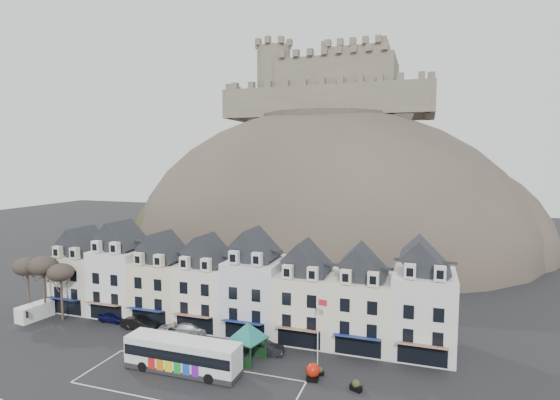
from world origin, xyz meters
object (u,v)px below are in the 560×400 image
Objects in this scene: bus at (183,354)px; white_van at (35,312)px; car_maroon at (255,338)px; car_silver at (175,330)px; car_navy at (112,317)px; flagpole at (319,326)px; car_black at (139,323)px; car_white at (191,328)px; car_charcoal at (264,347)px; red_buoy at (313,371)px; bus_shelter at (248,331)px.

bus is 2.56× the size of white_van.
car_silver is at bearing 117.02° from car_maroon.
flagpole is at bearing -96.33° from car_navy.
car_black is 1.05× the size of car_white.
bus reaches higher than car_black.
car_navy is 20.80m from car_maroon.
car_charcoal reaches higher than car_navy.
red_buoy is at bearing -102.56° from car_navy.
bus_shelter is 1.45× the size of car_charcoal.
red_buoy reaches higher than car_charcoal.
car_maroon is at bearing -109.23° from car_white.
car_silver is 10.45m from car_maroon.
bus_shelter is 1.70× the size of car_navy.
bus_shelter is 17.28m from car_black.
flagpole is at bearing -88.61° from car_maroon.
car_black is at bearing -178.13° from bus_shelter.
bus_shelter is 3.56m from car_charcoal.
bus is at bearing -6.47° from white_van.
red_buoy is (13.18, 2.63, -1.05)m from bus.
car_silver is at bearing 102.39° from car_white.
car_black is at bearing 12.37° from white_van.
car_white reaches higher than car_maroon.
bus_shelter is at bearing -134.96° from car_white.
car_white is (6.94, 1.03, -0.13)m from car_black.
car_white is (-4.29, 9.04, -1.26)m from bus.
car_silver is 1.18× the size of car_maroon.
car_silver is 12.52m from car_charcoal.
car_charcoal is (17.74, -1.47, -0.04)m from car_black.
flagpole reaches higher than car_charcoal.
car_charcoal reaches higher than car_silver.
bus is at bearing -168.74° from red_buoy.
car_maroon is at bearing 64.04° from bus.
white_van is at bearing 83.49° from car_charcoal.
car_silver is at bearing 76.64° from car_charcoal.
car_black is 17.80m from car_charcoal.
bus is 1.66× the size of flagpole.
flagpole is at bearing 6.23° from white_van.
car_navy is at bearing 111.50° from car_maroon.
white_van reaches higher than car_navy.
car_white is 1.01× the size of car_charcoal.
white_van is 1.06× the size of car_charcoal.
car_black is 7.01m from car_white.
car_maroon is (20.80, 0.00, -0.04)m from car_navy.
bus_shelter is 22.45m from car_navy.
flagpole is at bearing 26.32° from bus_shelter.
bus_shelter is 7.71m from flagpole.
bus reaches higher than car_white.
car_navy is 10.45m from car_silver.
bus_shelter reaches higher than car_charcoal.
bus_shelter reaches higher than white_van.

